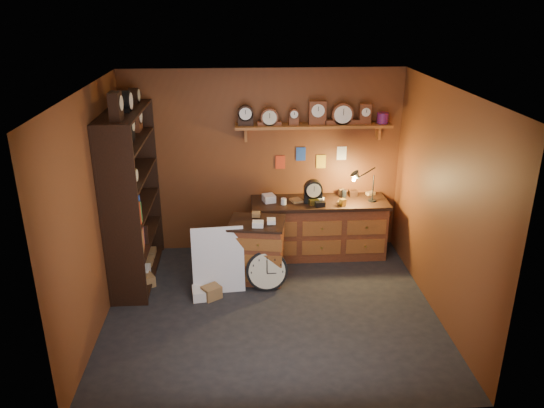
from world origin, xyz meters
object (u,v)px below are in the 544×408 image
(workbench, at_px, (319,225))
(low_cabinet, at_px, (257,248))
(shelving_unit, at_px, (129,190))
(big_round_clock, at_px, (267,271))

(workbench, distance_m, low_cabinet, 1.14)
(shelving_unit, bearing_deg, workbench, 10.80)
(low_cabinet, bearing_deg, big_round_clock, -60.65)
(workbench, relative_size, big_round_clock, 3.62)
(shelving_unit, height_order, big_round_clock, shelving_unit)
(low_cabinet, xyz_separation_m, big_round_clock, (0.11, -0.31, -0.18))
(big_round_clock, bearing_deg, workbench, 49.73)
(workbench, bearing_deg, low_cabinet, -144.95)
(workbench, xyz_separation_m, big_round_clock, (-0.82, -0.97, -0.21))
(big_round_clock, bearing_deg, low_cabinet, 110.04)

